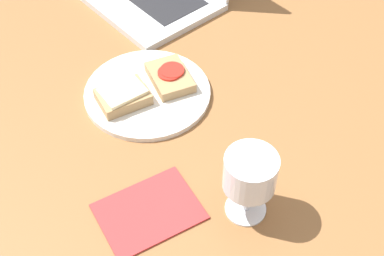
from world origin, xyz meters
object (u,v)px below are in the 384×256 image
object	(u,v)px
sandwich_with_cheese	(123,96)
wine_glass	(250,175)
napkin	(149,212)
plate	(147,93)
sandwich_with_tomato	(170,77)

from	to	relation	value
sandwich_with_cheese	wine_glass	world-z (taller)	wine_glass
napkin	sandwich_with_cheese	bearing A→B (deg)	153.21
plate	sandwich_with_cheese	size ratio (longest dim) A/B	2.31
plate	napkin	xyz separation A→B (cm)	(21.28, -16.16, -0.34)
sandwich_with_tomato	wine_glass	xyz separation A→B (cm)	(30.22, -9.19, 6.87)
wine_glass	napkin	distance (cm)	17.86
wine_glass	napkin	world-z (taller)	wine_glass
sandwich_with_cheese	wine_glass	size ratio (longest dim) A/B	0.82
sandwich_with_cheese	sandwich_with_tomato	bearing A→B (deg)	81.59
sandwich_with_tomato	sandwich_with_cheese	size ratio (longest dim) A/B	1.10
plate	sandwich_with_tomato	xyz separation A→B (cm)	(0.74, 5.09, 1.71)
plate	napkin	size ratio (longest dim) A/B	1.54
plate	sandwich_with_tomato	distance (cm)	5.42
plate	sandwich_with_cheese	distance (cm)	5.45
sandwich_with_cheese	napkin	bearing A→B (deg)	-26.79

